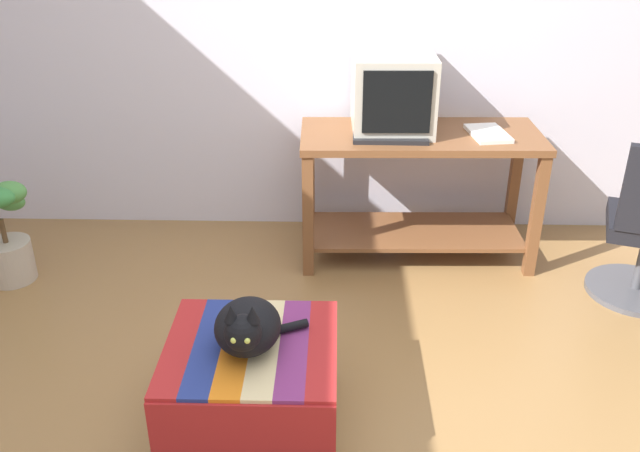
# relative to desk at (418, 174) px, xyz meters

# --- Properties ---
(ground_plane) EXTENTS (14.00, 14.00, 0.00)m
(ground_plane) POSITION_rel_desk_xyz_m (-0.54, -1.60, -0.51)
(ground_plane) COLOR olive
(back_wall) EXTENTS (8.00, 0.10, 2.60)m
(back_wall) POSITION_rel_desk_xyz_m (-0.54, 0.45, 0.79)
(back_wall) COLOR silver
(back_wall) RESTS_ON ground_plane
(desk) EXTENTS (1.34, 0.59, 0.76)m
(desk) POSITION_rel_desk_xyz_m (0.00, 0.00, 0.00)
(desk) COLOR brown
(desk) RESTS_ON ground_plane
(tv_monitor) EXTENTS (0.45, 0.53, 0.42)m
(tv_monitor) POSITION_rel_desk_xyz_m (-0.16, 0.09, 0.45)
(tv_monitor) COLOR #BCB7A8
(tv_monitor) RESTS_ON desk
(keyboard) EXTENTS (0.40, 0.16, 0.02)m
(keyboard) POSITION_rel_desk_xyz_m (-0.18, -0.13, 0.26)
(keyboard) COLOR black
(keyboard) RESTS_ON desk
(book) EXTENTS (0.23, 0.32, 0.02)m
(book) POSITION_rel_desk_xyz_m (0.36, -0.03, 0.26)
(book) COLOR white
(book) RESTS_ON desk
(ottoman_with_blanket) EXTENTS (0.68, 0.65, 0.37)m
(ottoman_with_blanket) POSITION_rel_desk_xyz_m (-0.79, -1.44, -0.32)
(ottoman_with_blanket) COLOR tan
(ottoman_with_blanket) RESTS_ON ground_plane
(cat) EXTENTS (0.36, 0.34, 0.26)m
(cat) POSITION_rel_desk_xyz_m (-0.80, -1.47, -0.03)
(cat) COLOR black
(cat) RESTS_ON ottoman_with_blanket
(potted_plant) EXTENTS (0.38, 0.37, 0.62)m
(potted_plant) POSITION_rel_desk_xyz_m (-2.26, -0.38, -0.22)
(potted_plant) COLOR #B7A893
(potted_plant) RESTS_ON ground_plane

